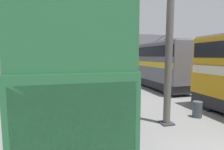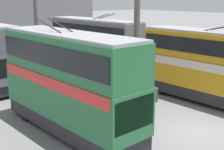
{
  "view_description": "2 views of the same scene",
  "coord_description": "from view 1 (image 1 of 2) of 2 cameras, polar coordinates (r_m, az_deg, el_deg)",
  "views": [
    {
      "loc": [
        -3.35,
        5.15,
        3.58
      ],
      "look_at": [
        10.73,
        1.26,
        1.98
      ],
      "focal_mm": 28.0,
      "sensor_mm": 36.0,
      "label": 1
    },
    {
      "loc": [
        -8.47,
        13.68,
        7.06
      ],
      "look_at": [
        7.98,
        -1.15,
        1.49
      ],
      "focal_mm": 50.0,
      "sensor_mm": 36.0,
      "label": 2
    }
  ],
  "objects": [
    {
      "name": "depot_back_wall",
      "position": [
        35.27,
        -7.09,
        7.01
      ],
      "size": [
        0.5,
        36.0,
        8.18
      ],
      "color": "slate",
      "rests_on": "ground_plane"
    },
    {
      "name": "support_column_near",
      "position": [
        9.38,
        18.16,
        9.56
      ],
      "size": [
        0.65,
        0.65,
        8.59
      ],
      "color": "#605B56",
      "rests_on": "ground_plane"
    },
    {
      "name": "support_column_far",
      "position": [
        20.72,
        -1.04,
        7.87
      ],
      "size": [
        0.65,
        0.65,
        8.59
      ],
      "color": "#605B56",
      "rests_on": "ground_plane"
    },
    {
      "name": "bus_left_far",
      "position": [
        20.69,
        13.77,
        4.04
      ],
      "size": [
        11.02,
        2.54,
        5.65
      ],
      "color": "black",
      "rests_on": "ground_plane"
    },
    {
      "name": "bus_right_mid",
      "position": [
        7.91,
        -13.79,
        2.03
      ],
      "size": [
        9.48,
        2.54,
        5.95
      ],
      "color": "black",
      "rests_on": "ground_plane"
    },
    {
      "name": "bus_right_far",
      "position": [
        20.74,
        -14.85,
        4.1
      ],
      "size": [
        11.03,
        2.54,
        5.7
      ],
      "color": "black",
      "rests_on": "ground_plane"
    },
    {
      "name": "person_aisle_midway",
      "position": [
        16.79,
        2.59,
        -3.29
      ],
      "size": [
        0.44,
        0.48,
        1.54
      ],
      "rotation": [
        0.0,
        0.0,
        2.51
      ],
      "color": "#384251",
      "rests_on": "ground_plane"
    },
    {
      "name": "person_by_right_row",
      "position": [
        10.97,
        -0.1,
        -7.88
      ],
      "size": [
        0.48,
        0.37,
        1.71
      ],
      "rotation": [
        0.0,
        0.0,
        4.35
      ],
      "color": "#2D2D33",
      "rests_on": "ground_plane"
    },
    {
      "name": "oil_drum",
      "position": [
        11.54,
        26.09,
        -10.04
      ],
      "size": [
        0.56,
        0.56,
        0.94
      ],
      "color": "#424C56",
      "rests_on": "ground_plane"
    }
  ]
}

